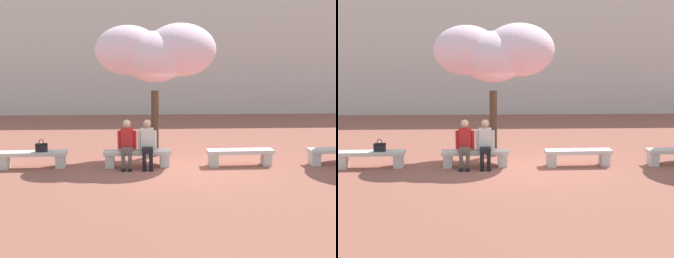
% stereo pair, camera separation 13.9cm
% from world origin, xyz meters
% --- Properties ---
extents(ground_plane, '(100.00, 100.00, 0.00)m').
position_xyz_m(ground_plane, '(0.00, 0.00, 0.00)').
color(ground_plane, '#8E5142').
extents(building_facade, '(28.00, 4.00, 7.12)m').
position_xyz_m(building_facade, '(0.00, 12.29, 3.56)').
color(building_facade, beige).
rests_on(building_facade, ground).
extents(stone_bench_west_end, '(1.83, 0.48, 0.45)m').
position_xyz_m(stone_bench_west_end, '(-4.21, 0.00, 0.30)').
color(stone_bench_west_end, beige).
rests_on(stone_bench_west_end, ground).
extents(stone_bench_near_west, '(1.83, 0.48, 0.45)m').
position_xyz_m(stone_bench_near_west, '(-1.40, 0.00, 0.30)').
color(stone_bench_near_west, beige).
rests_on(stone_bench_near_west, ground).
extents(stone_bench_center, '(1.83, 0.48, 0.45)m').
position_xyz_m(stone_bench_center, '(1.40, 0.00, 0.30)').
color(stone_bench_center, beige).
rests_on(stone_bench_center, ground).
extents(person_seated_left, '(0.51, 0.68, 1.29)m').
position_xyz_m(person_seated_left, '(-1.68, -0.05, 0.70)').
color(person_seated_left, black).
rests_on(person_seated_left, ground).
extents(person_seated_right, '(0.51, 0.68, 1.29)m').
position_xyz_m(person_seated_right, '(-1.13, -0.05, 0.70)').
color(person_seated_right, black).
rests_on(person_seated_right, ground).
extents(handbag, '(0.30, 0.15, 0.34)m').
position_xyz_m(handbag, '(-3.95, -0.03, 0.58)').
color(handbag, black).
rests_on(handbag, stone_bench_west_end).
extents(cherry_tree_main, '(3.51, 2.21, 3.91)m').
position_xyz_m(cherry_tree_main, '(-0.79, 1.35, 3.05)').
color(cherry_tree_main, '#473323').
rests_on(cherry_tree_main, ground).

